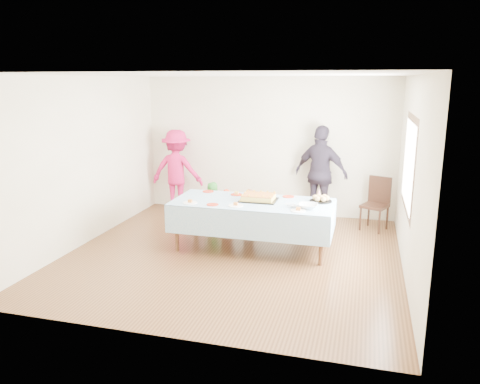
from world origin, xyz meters
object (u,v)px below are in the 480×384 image
(party_table, at_px, (253,205))
(adult_left, at_px, (177,170))
(dining_chair, at_px, (377,200))
(birthday_cake, at_px, (259,198))

(party_table, height_order, adult_left, adult_left)
(dining_chair, bearing_deg, adult_left, -160.56)
(party_table, height_order, dining_chair, dining_chair)
(adult_left, bearing_deg, dining_chair, 173.66)
(birthday_cake, distance_m, adult_left, 2.79)
(birthday_cake, xyz_separation_m, adult_left, (-2.13, 1.80, 0.00))
(party_table, relative_size, birthday_cake, 4.36)
(party_table, distance_m, dining_chair, 2.49)
(party_table, relative_size, adult_left, 1.51)
(dining_chair, distance_m, adult_left, 3.98)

